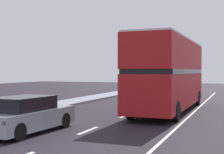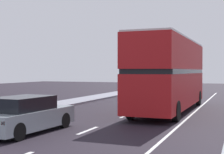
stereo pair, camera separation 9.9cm
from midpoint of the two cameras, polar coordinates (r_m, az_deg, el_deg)
The scene contains 4 objects.
lane_paint_markings at distance 15.63m, azimuth 7.19°, elevation -7.78°, with size 3.35×46.00×0.01m.
double_decker_bus_red at distance 20.25m, azimuth 9.62°, elevation 0.70°, with size 2.60×11.27×4.25m.
hatchback_car_near at distance 13.54m, azimuth -14.62°, elevation -6.28°, with size 2.01×4.41×1.41m.
sedan_car_ahead at distance 28.60m, azimuth 6.28°, elevation -2.40°, with size 1.95×4.16×1.41m.
Camera 1 is at (5.66, -6.25, 2.40)m, focal length 53.91 mm.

